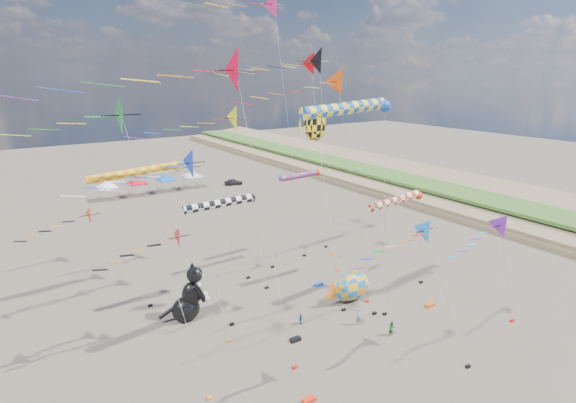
# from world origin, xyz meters

# --- Properties ---
(ground) EXTENTS (260.00, 260.00, 0.00)m
(ground) POSITION_xyz_m (0.00, 0.00, 0.00)
(ground) COLOR #51473B
(ground) RESTS_ON ground
(delta_kite_0) EXTENTS (9.59, 2.19, 16.02)m
(delta_kite_0) POSITION_xyz_m (-10.87, 11.45, 14.62)
(delta_kite_0) COLOR #0F29B4
(delta_kite_0) RESTS_ON ground
(delta_kite_1) EXTENTS (15.11, 2.77, 22.12)m
(delta_kite_1) POSITION_xyz_m (-10.29, 5.85, 20.46)
(delta_kite_1) COLOR red
(delta_kite_1) RESTS_ON ground
(delta_kite_2) EXTENTS (9.28, 1.73, 11.88)m
(delta_kite_2) POSITION_xyz_m (0.53, -1.05, 10.64)
(delta_kite_2) COLOR #2183E3
(delta_kite_2) RESTS_ON ground
(delta_kite_3) EXTENTS (13.21, 2.64, 17.85)m
(delta_kite_3) POSITION_xyz_m (-1.92, 21.57, 16.27)
(delta_kite_3) COLOR yellow
(delta_kite_3) RESTS_ON ground
(delta_kite_4) EXTENTS (13.33, 2.63, 22.90)m
(delta_kite_4) POSITION_xyz_m (3.21, 16.86, 21.32)
(delta_kite_4) COLOR black
(delta_kite_4) RESTS_ON ground
(delta_kite_5) EXTENTS (11.28, 2.06, 13.56)m
(delta_kite_5) POSITION_xyz_m (-6.24, 20.66, 12.21)
(delta_kite_5) COLOR #1180C1
(delta_kite_5) RESTS_ON ground
(delta_kite_6) EXTENTS (9.39, 1.93, 10.86)m
(delta_kite_6) POSITION_xyz_m (9.21, 0.70, 9.58)
(delta_kite_6) COLOR #6C1F9E
(delta_kite_6) RESTS_ON ground
(delta_kite_7) EXTENTS (8.21, 1.67, 10.25)m
(delta_kite_7) POSITION_xyz_m (-15.16, 20.53, 9.03)
(delta_kite_7) COLOR red
(delta_kite_7) RESTS_ON ground
(delta_kite_8) EXTENTS (12.06, 2.02, 20.99)m
(delta_kite_8) POSITION_xyz_m (-0.98, 8.14, 19.62)
(delta_kite_8) COLOR #E04A0D
(delta_kite_8) RESTS_ON ground
(delta_kite_9) EXTENTS (11.54, 2.60, 22.81)m
(delta_kite_9) POSITION_xyz_m (6.94, 20.74, 21.24)
(delta_kite_9) COLOR red
(delta_kite_9) RESTS_ON ground
(delta_kite_10) EXTENTS (10.36, 2.25, 19.58)m
(delta_kite_10) POSITION_xyz_m (-15.43, 6.31, 18.16)
(delta_kite_10) COLOR #13882B
(delta_kite_10) RESTS_ON ground
(delta_kite_11) EXTENTS (16.21, 3.07, 28.58)m
(delta_kite_11) POSITION_xyz_m (3.01, 22.23, 26.80)
(delta_kite_11) COLOR #DA226D
(delta_kite_11) RESTS_ON ground
(delta_kite_12) EXTENTS (9.10, 1.89, 9.59)m
(delta_kite_12) POSITION_xyz_m (-10.55, 13.55, 8.31)
(delta_kite_12) COLOR red
(delta_kite_12) RESTS_ON ground
(windsock_0) EXTENTS (7.94, 0.78, 9.82)m
(windsock_0) POSITION_xyz_m (8.77, 10.00, 9.38)
(windsock_0) COLOR red
(windsock_0) RESTS_ON ground
(windsock_1) EXTENTS (9.87, 0.76, 12.27)m
(windsock_1) POSITION_xyz_m (-10.42, 23.71, 11.83)
(windsock_1) COLOR orange
(windsock_1) RESTS_ON ground
(windsock_2) EXTENTS (6.83, 0.69, 9.84)m
(windsock_2) POSITION_xyz_m (7.36, 23.04, 9.42)
(windsock_2) COLOR red
(windsock_2) RESTS_ON ground
(windsock_3) EXTENTS (9.50, 0.92, 18.57)m
(windsock_3) POSITION_xyz_m (0.45, 7.58, 18.04)
(windsock_3) COLOR #1246BB
(windsock_3) RESTS_ON ground
(windsock_4) EXTENTS (8.13, 0.80, 9.93)m
(windsock_4) POSITION_xyz_m (-4.95, 17.67, 9.48)
(windsock_4) COLOR black
(windsock_4) RESTS_ON ground
(angelfish_kite) EXTENTS (3.74, 3.02, 17.81)m
(angelfish_kite) POSITION_xyz_m (0.67, 12.13, 16.36)
(angelfish_kite) COLOR yellow
(angelfish_kite) RESTS_ON ground
(cat_inflatable) EXTENTS (4.01, 2.55, 5.02)m
(cat_inflatable) POSITION_xyz_m (-9.09, 16.68, 2.51)
(cat_inflatable) COLOR black
(cat_inflatable) RESTS_ON ground
(fish_inflatable) EXTENTS (5.29, 2.04, 3.46)m
(fish_inflatable) POSITION_xyz_m (4.67, 11.14, 1.44)
(fish_inflatable) COLOR #1374BC
(fish_inflatable) RESTS_ON ground
(person_adult) EXTENTS (0.57, 0.39, 1.55)m
(person_adult) POSITION_xyz_m (2.34, 7.67, 0.77)
(person_adult) COLOR gray
(person_adult) RESTS_ON ground
(child_green) EXTENTS (0.62, 0.49, 1.25)m
(child_green) POSITION_xyz_m (3.47, 4.93, 0.63)
(child_green) COLOR #1D6D2C
(child_green) RESTS_ON ground
(child_blue) EXTENTS (0.59, 0.44, 0.93)m
(child_blue) POSITION_xyz_m (-1.64, 10.48, 0.46)
(child_blue) COLOR #254BA2
(child_blue) RESTS_ON ground
(kite_bag_0) EXTENTS (0.90, 0.44, 0.30)m
(kite_bag_0) POSITION_xyz_m (-3.46, 8.64, 0.15)
(kite_bag_0) COLOR black
(kite_bag_0) RESTS_ON ground
(kite_bag_1) EXTENTS (0.90, 0.44, 0.30)m
(kite_bag_1) POSITION_xyz_m (3.96, 15.27, 0.15)
(kite_bag_1) COLOR blue
(kite_bag_1) RESTS_ON ground
(kite_bag_2) EXTENTS (0.90, 0.44, 0.30)m
(kite_bag_2) POSITION_xyz_m (9.89, 6.33, 0.15)
(kite_bag_2) COLOR #D55511
(kite_bag_2) RESTS_ON ground
(kite_bag_3) EXTENTS (0.90, 0.44, 0.30)m
(kite_bag_3) POSITION_xyz_m (-6.64, 2.50, 0.15)
(kite_bag_3) COLOR red
(kite_bag_3) RESTS_ON ground
(tent_row) EXTENTS (19.20, 4.20, 3.80)m
(tent_row) POSITION_xyz_m (1.50, 60.00, 3.15)
(tent_row) COLOR white
(tent_row) RESTS_ON ground
(parked_car) EXTENTS (3.67, 2.22, 1.17)m
(parked_car) POSITION_xyz_m (16.38, 58.00, 0.59)
(parked_car) COLOR #26262D
(parked_car) RESTS_ON ground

